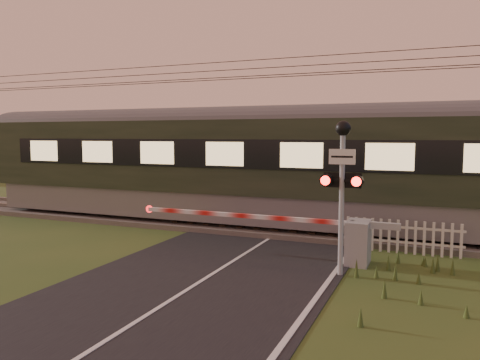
% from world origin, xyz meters
% --- Properties ---
extents(ground, '(160.00, 160.00, 0.00)m').
position_xyz_m(ground, '(0.00, 0.00, 0.00)').
color(ground, '#2E4A1C').
rests_on(ground, ground).
extents(road, '(6.00, 140.00, 0.03)m').
position_xyz_m(road, '(0.02, -0.23, 0.01)').
color(road, black).
rests_on(road, ground).
extents(track_bed, '(140.00, 3.40, 0.39)m').
position_xyz_m(track_bed, '(0.00, 6.50, 0.07)').
color(track_bed, '#47423D').
rests_on(track_bed, ground).
extents(overhead_wires, '(120.00, 0.62, 0.62)m').
position_xyz_m(overhead_wires, '(0.00, 6.50, 5.72)').
color(overhead_wires, black).
rests_on(overhead_wires, ground).
extents(boom_gate, '(7.70, 0.90, 1.20)m').
position_xyz_m(boom_gate, '(2.76, 2.97, 0.66)').
color(boom_gate, gray).
rests_on(boom_gate, ground).
extents(crossing_signal, '(0.96, 0.37, 3.77)m').
position_xyz_m(crossing_signal, '(2.90, 1.78, 2.59)').
color(crossing_signal, gray).
rests_on(crossing_signal, ground).
extents(picket_fence, '(3.35, 0.08, 0.98)m').
position_xyz_m(picket_fence, '(4.16, 4.60, 0.49)').
color(picket_fence, silver).
rests_on(picket_fence, ground).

